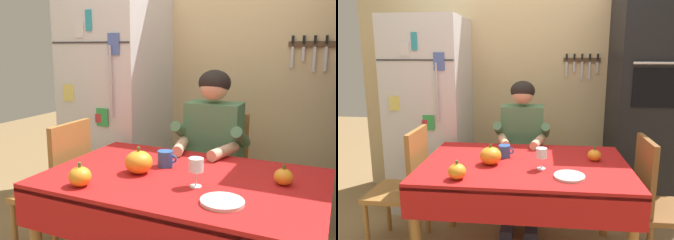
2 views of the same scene
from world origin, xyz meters
TOP-DOWN VIEW (x-y plane):
  - back_wall_assembly at (0.05, 1.35)m, footprint 3.70×0.13m
  - refrigerator at (-0.95, 0.96)m, footprint 0.68×0.71m
  - dining_table at (0.00, 0.08)m, footprint 1.40×0.90m
  - chair_behind_person at (-0.05, 0.87)m, footprint 0.40×0.40m
  - seated_person at (-0.05, 0.68)m, footprint 0.47×0.55m
  - chair_left_side at (-0.90, 0.19)m, footprint 0.40×0.40m
  - coffee_mug at (-0.15, 0.21)m, footprint 0.11×0.09m
  - wine_glass at (0.11, -0.01)m, footprint 0.07×0.07m
  - pumpkin_large at (-0.23, 0.04)m, footprint 0.15×0.15m
  - pumpkin_medium at (-0.39, -0.24)m, footprint 0.11×0.11m
  - pumpkin_small at (0.48, 0.19)m, footprint 0.09×0.09m
  - serving_tray at (0.28, -0.14)m, footprint 0.19×0.19m

SIDE VIEW (x-z plane):
  - chair_behind_person at x=-0.05m, z-range 0.05..0.98m
  - chair_left_side at x=-0.90m, z-range 0.05..0.98m
  - dining_table at x=0.00m, z-range 0.29..1.03m
  - seated_person at x=-0.05m, z-range 0.11..1.36m
  - serving_tray at x=0.28m, z-range 0.74..0.76m
  - pumpkin_small at x=0.48m, z-range 0.73..0.83m
  - coffee_mug at x=-0.15m, z-range 0.74..0.83m
  - pumpkin_medium at x=-0.39m, z-range 0.73..0.85m
  - pumpkin_large at x=-0.23m, z-range 0.73..0.87m
  - wine_glass at x=0.11m, z-range 0.77..0.91m
  - refrigerator at x=-0.95m, z-range 0.00..1.80m
  - back_wall_assembly at x=0.05m, z-range 0.00..2.60m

